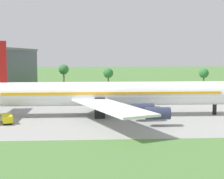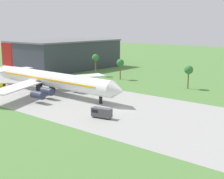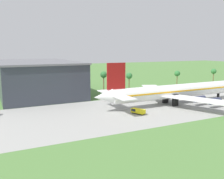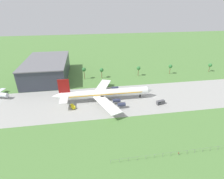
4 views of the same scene
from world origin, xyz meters
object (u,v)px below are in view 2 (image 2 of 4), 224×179
fuel_truck (101,113)px  baggage_tug (0,86)px  jet_airliner (48,79)px  terminal_building (65,54)px

fuel_truck → baggage_tug: bearing=175.3°
jet_airliner → fuel_truck: jet_airliner is taller
baggage_tug → jet_airliner: bearing=17.8°
fuel_truck → terminal_building: terminal_building is taller
baggage_tug → terminal_building: size_ratio=0.09×
baggage_tug → terminal_building: (-24.84, 58.37, 7.45)m
jet_airliner → baggage_tug: (-22.22, -7.14, -4.36)m
baggage_tug → fuel_truck: 59.94m
jet_airliner → baggage_tug: jet_airliner is taller
fuel_truck → terminal_building: bearing=143.2°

